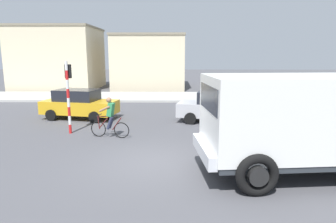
# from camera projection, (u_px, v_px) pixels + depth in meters

# --- Properties ---
(ground_plane) EXTENTS (120.00, 120.00, 0.00)m
(ground_plane) POSITION_uv_depth(u_px,v_px,m) (153.00, 161.00, 9.75)
(ground_plane) COLOR #4C4C51
(sidewalk_far) EXTENTS (80.00, 5.00, 0.16)m
(sidewalk_far) POSITION_uv_depth(u_px,v_px,m) (165.00, 97.00, 24.05)
(sidewalk_far) COLOR #ADADA8
(sidewalk_far) RESTS_ON ground
(truck_foreground) EXTENTS (5.63, 3.20, 2.90)m
(truck_foreground) POSITION_uv_depth(u_px,v_px,m) (296.00, 119.00, 8.44)
(truck_foreground) COLOR white
(truck_foreground) RESTS_ON ground
(cyclist) EXTENTS (1.71, 0.56, 1.72)m
(cyclist) POSITION_uv_depth(u_px,v_px,m) (110.00, 118.00, 12.42)
(cyclist) COLOR black
(cyclist) RESTS_ON ground
(traffic_light_pole) EXTENTS (0.24, 0.43, 3.20)m
(traffic_light_pole) POSITION_uv_depth(u_px,v_px,m) (68.00, 87.00, 12.92)
(traffic_light_pole) COLOR red
(traffic_light_pole) RESTS_ON ground
(car_red_near) EXTENTS (4.25, 2.44, 1.60)m
(car_red_near) POSITION_uv_depth(u_px,v_px,m) (79.00, 104.00, 16.16)
(car_red_near) COLOR gold
(car_red_near) RESTS_ON ground
(car_white_mid) EXTENTS (4.03, 1.94, 1.60)m
(car_white_mid) POSITION_uv_depth(u_px,v_px,m) (314.00, 108.00, 14.78)
(car_white_mid) COLOR gold
(car_white_mid) RESTS_ON ground
(car_far_side) EXTENTS (4.29, 2.59, 1.60)m
(car_far_side) POSITION_uv_depth(u_px,v_px,m) (218.00, 107.00, 15.27)
(car_far_side) COLOR #B7B7BC
(car_far_side) RESTS_ON ground
(building_corner_left) EXTENTS (7.89, 7.36, 6.18)m
(building_corner_left) POSITION_uv_depth(u_px,v_px,m) (59.00, 58.00, 30.18)
(building_corner_left) COLOR beige
(building_corner_left) RESTS_ON ground
(building_mid_block) EXTENTS (7.20, 8.14, 5.43)m
(building_mid_block) POSITION_uv_depth(u_px,v_px,m) (150.00, 62.00, 31.22)
(building_mid_block) COLOR beige
(building_mid_block) RESTS_ON ground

